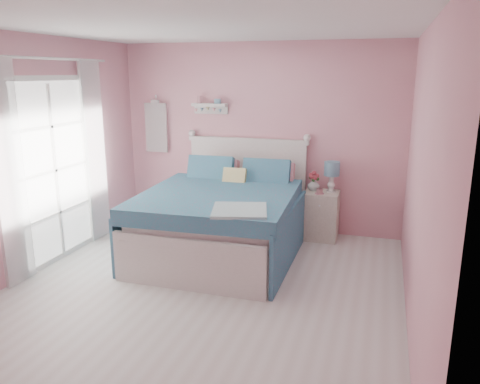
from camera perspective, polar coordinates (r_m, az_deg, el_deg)
The scene contains 13 objects.
floor at distance 4.92m, azimuth -4.84°, elevation -12.11°, with size 4.50×4.50×0.00m, color beige.
room_shell at distance 4.45m, azimuth -5.27°, elevation 6.49°, with size 4.50×4.50×4.50m.
bed at distance 5.79m, azimuth -2.09°, elevation -3.40°, with size 1.84×2.28×1.30m.
nightstand at distance 6.40m, azimuth 9.85°, elevation -2.80°, with size 0.45×0.44×0.65m.
table_lamp at distance 6.28m, azimuth 11.13°, elevation 2.53°, with size 0.20×0.20×0.41m.
vase at distance 6.35m, azimuth 8.97°, elevation 0.91°, with size 0.16×0.16×0.17m, color silver.
teacup at distance 6.20m, azimuth 9.67°, elevation 0.07°, with size 0.09×0.09×0.07m, color #C08087.
roses at distance 6.32m, azimuth 8.99°, elevation 1.97°, with size 0.14×0.11×0.12m.
wall_shelf at distance 6.72m, azimuth -3.68°, elevation 10.43°, with size 0.50×0.15×0.25m.
hanging_dress at distance 7.08m, azimuth -10.18°, elevation 7.73°, with size 0.34×0.03×0.72m, color white.
french_door at distance 5.88m, azimuth -21.65°, elevation 2.41°, with size 0.04×1.32×2.16m.
curtain_near at distance 5.28m, azimuth -26.32°, elevation 1.85°, with size 0.04×0.40×2.32m, color white.
curtain_far at distance 6.42m, azimuth -17.28°, elevation 4.66°, with size 0.04×0.40×2.32m, color white.
Camera 1 is at (1.69, -4.07, 2.18)m, focal length 35.00 mm.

